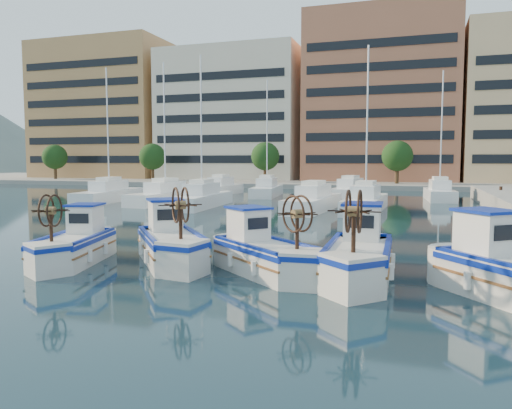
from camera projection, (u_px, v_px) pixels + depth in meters
name	position (u px, v px, depth m)	size (l,w,h in m)	color
ground	(196.00, 273.00, 15.81)	(300.00, 300.00, 0.00)	#18323F
waterfront	(438.00, 110.00, 73.63)	(180.00, 40.00, 25.60)	gray
yacht_marina	(296.00, 196.00, 42.90)	(41.64, 22.93, 11.50)	white
fishing_boat_a	(75.00, 243.00, 17.37)	(2.54, 4.15, 2.52)	silver
fishing_boat_b	(171.00, 241.00, 17.34)	(3.98, 4.42, 2.75)	silver
fishing_boat_c	(264.00, 251.00, 15.67)	(4.10, 3.88, 2.59)	silver
fishing_boat_d	(359.00, 253.00, 15.01)	(1.95, 4.53, 2.80)	silver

